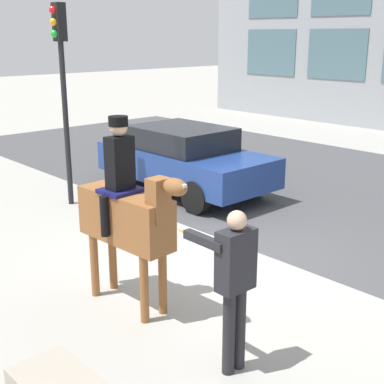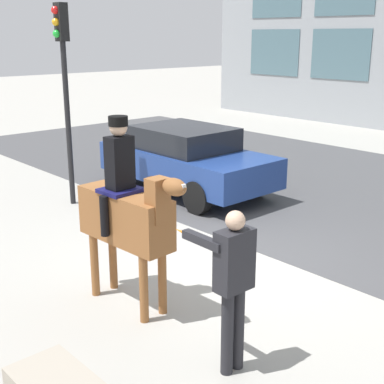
% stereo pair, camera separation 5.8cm
% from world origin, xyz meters
% --- Properties ---
extents(ground_plane, '(80.00, 80.00, 0.00)m').
position_xyz_m(ground_plane, '(0.00, 0.00, 0.00)').
color(ground_plane, '#9E9B93').
extents(road_surface, '(25.97, 8.50, 0.01)m').
position_xyz_m(road_surface, '(0.00, 4.75, 0.00)').
color(road_surface, '#444447').
rests_on(road_surface, ground_plane).
extents(mounted_horse_lead, '(1.88, 0.65, 2.49)m').
position_xyz_m(mounted_horse_lead, '(0.13, -2.09, 1.28)').
color(mounted_horse_lead, brown).
rests_on(mounted_horse_lead, ground_plane).
extents(pedestrian_bystander, '(0.83, 0.43, 1.79)m').
position_xyz_m(pedestrian_bystander, '(2.03, -2.14, 1.06)').
color(pedestrian_bystander, '#232328').
rests_on(pedestrian_bystander, ground_plane).
extents(street_car_near_lane, '(4.16, 1.96, 1.48)m').
position_xyz_m(street_car_near_lane, '(-3.33, 1.99, 0.78)').
color(street_car_near_lane, navy).
rests_on(street_car_near_lane, ground_plane).
extents(traffic_light, '(0.24, 0.29, 4.03)m').
position_xyz_m(traffic_light, '(-4.29, -0.38, 2.70)').
color(traffic_light, black).
rests_on(traffic_light, ground_plane).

